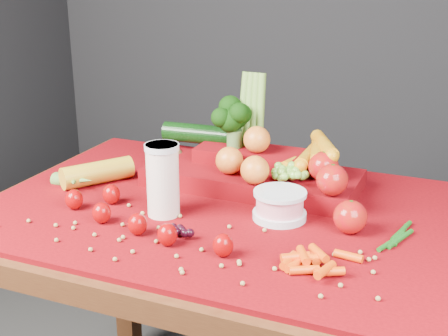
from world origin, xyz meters
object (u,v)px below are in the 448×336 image
at_px(table, 221,249).
at_px(milk_glass, 163,177).
at_px(yogurt_bowl, 280,204).
at_px(produce_mound, 260,164).

distance_m(table, milk_glass, 0.24).
xyz_separation_m(yogurt_bowl, produce_mound, (-0.11, 0.17, 0.02)).
bearing_deg(yogurt_bowl, milk_glass, -162.17).
bearing_deg(produce_mound, milk_glass, -119.10).
bearing_deg(table, yogurt_bowl, -3.53).
bearing_deg(produce_mound, table, -103.26).
distance_m(table, produce_mound, 0.23).
relative_size(table, produce_mound, 1.83).
xyz_separation_m(milk_glass, yogurt_bowl, (0.24, 0.08, -0.05)).
height_order(yogurt_bowl, produce_mound, produce_mound).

